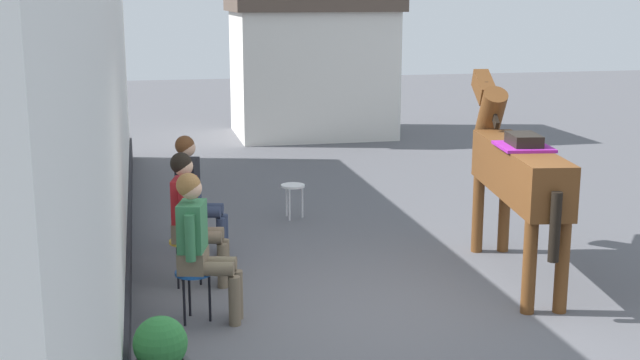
# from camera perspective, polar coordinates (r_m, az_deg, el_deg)

# --- Properties ---
(ground_plane) EXTENTS (40.00, 40.00, 0.00)m
(ground_plane) POSITION_cam_1_polar(r_m,az_deg,el_deg) (10.75, 0.05, -3.35)
(ground_plane) COLOR #56565B
(pub_facade_wall) EXTENTS (0.34, 14.00, 3.40)m
(pub_facade_wall) POSITION_cam_1_polar(r_m,az_deg,el_deg) (8.72, -14.37, 2.90)
(pub_facade_wall) COLOR white
(pub_facade_wall) RESTS_ON ground_plane
(distant_cottage) EXTENTS (3.40, 2.60, 3.50)m
(distant_cottage) POSITION_cam_1_polar(r_m,az_deg,el_deg) (17.84, -0.57, 8.82)
(distant_cottage) COLOR silver
(distant_cottage) RESTS_ON ground_plane
(seated_visitor_near) EXTENTS (0.61, 0.48, 1.39)m
(seated_visitor_near) POSITION_cam_1_polar(r_m,az_deg,el_deg) (7.63, -8.17, -4.04)
(seated_visitor_near) COLOR #194C99
(seated_visitor_near) RESTS_ON ground_plane
(seated_visitor_middle) EXTENTS (0.61, 0.48, 1.39)m
(seated_visitor_middle) POSITION_cam_1_polar(r_m,az_deg,el_deg) (8.61, -8.74, -2.16)
(seated_visitor_middle) COLOR gold
(seated_visitor_middle) RESTS_ON ground_plane
(seated_visitor_far) EXTENTS (0.61, 0.48, 1.39)m
(seated_visitor_far) POSITION_cam_1_polar(r_m,az_deg,el_deg) (9.61, -8.57, -0.62)
(seated_visitor_far) COLOR red
(seated_visitor_far) RESTS_ON ground_plane
(saddled_horse_center) EXTENTS (0.76, 2.98, 2.06)m
(saddled_horse_center) POSITION_cam_1_polar(r_m,az_deg,el_deg) (8.96, 13.13, 0.74)
(saddled_horse_center) COLOR brown
(saddled_horse_center) RESTS_ON ground_plane
(flower_planter_near) EXTENTS (0.43, 0.43, 0.64)m
(flower_planter_near) POSITION_cam_1_polar(r_m,az_deg,el_deg) (6.39, -10.75, -11.70)
(flower_planter_near) COLOR #4C4C51
(flower_planter_near) RESTS_ON ground_plane
(spare_stool_white) EXTENTS (0.32, 0.32, 0.46)m
(spare_stool_white) POSITION_cam_1_polar(r_m,az_deg,el_deg) (11.18, -1.86, -0.62)
(spare_stool_white) COLOR white
(spare_stool_white) RESTS_ON ground_plane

